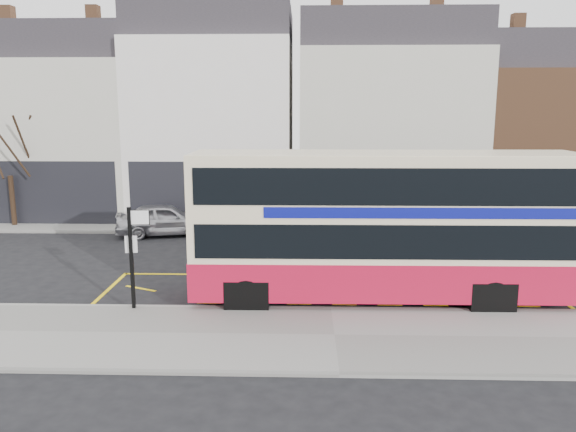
{
  "coord_description": "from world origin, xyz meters",
  "views": [
    {
      "loc": [
        -0.77,
        -15.47,
        5.67
      ],
      "look_at": [
        -1.28,
        2.0,
        2.32
      ],
      "focal_mm": 35.0,
      "sensor_mm": 36.0,
      "label": 1
    }
  ],
  "objects_px": {
    "bus_stop_post": "(133,248)",
    "street_tree_right": "(485,162)",
    "car_white": "(513,225)",
    "street_tree_left": "(6,130)",
    "car_silver": "(165,219)",
    "car_grey": "(264,226)",
    "double_decker_bus": "(385,225)"
  },
  "relations": [
    {
      "from": "bus_stop_post",
      "to": "street_tree_right",
      "type": "relative_size",
      "value": 0.61
    },
    {
      "from": "bus_stop_post",
      "to": "car_white",
      "type": "xyz_separation_m",
      "value": [
        13.81,
        9.18,
        -1.2
      ]
    },
    {
      "from": "street_tree_left",
      "to": "car_silver",
      "type": "bearing_deg",
      "value": -10.36
    },
    {
      "from": "car_silver",
      "to": "car_grey",
      "type": "distance_m",
      "value": 4.66
    },
    {
      "from": "street_tree_left",
      "to": "street_tree_right",
      "type": "bearing_deg",
      "value": -0.04
    },
    {
      "from": "street_tree_right",
      "to": "car_grey",
      "type": "bearing_deg",
      "value": -167.12
    },
    {
      "from": "car_grey",
      "to": "car_white",
      "type": "relative_size",
      "value": 0.81
    },
    {
      "from": "street_tree_left",
      "to": "street_tree_right",
      "type": "xyz_separation_m",
      "value": [
        22.33,
        -0.01,
        -1.47
      ]
    },
    {
      "from": "bus_stop_post",
      "to": "car_grey",
      "type": "distance_m",
      "value": 9.49
    },
    {
      "from": "double_decker_bus",
      "to": "car_grey",
      "type": "height_order",
      "value": "double_decker_bus"
    },
    {
      "from": "bus_stop_post",
      "to": "car_grey",
      "type": "relative_size",
      "value": 0.75
    },
    {
      "from": "bus_stop_post",
      "to": "street_tree_left",
      "type": "relative_size",
      "value": 0.42
    },
    {
      "from": "street_tree_left",
      "to": "double_decker_bus",
      "type": "bearing_deg",
      "value": -31.58
    },
    {
      "from": "double_decker_bus",
      "to": "street_tree_left",
      "type": "distance_m",
      "value": 19.35
    },
    {
      "from": "car_white",
      "to": "street_tree_right",
      "type": "bearing_deg",
      "value": 18.86
    },
    {
      "from": "street_tree_right",
      "to": "street_tree_left",
      "type": "bearing_deg",
      "value": 179.96
    },
    {
      "from": "car_white",
      "to": "car_silver",
      "type": "bearing_deg",
      "value": 86.0
    },
    {
      "from": "double_decker_bus",
      "to": "bus_stop_post",
      "type": "xyz_separation_m",
      "value": [
        -7.08,
        -1.18,
        -0.45
      ]
    },
    {
      "from": "car_grey",
      "to": "street_tree_left",
      "type": "bearing_deg",
      "value": 73.87
    },
    {
      "from": "double_decker_bus",
      "to": "car_silver",
      "type": "distance_m",
      "value": 12.35
    },
    {
      "from": "double_decker_bus",
      "to": "street_tree_right",
      "type": "bearing_deg",
      "value": 58.87
    },
    {
      "from": "car_grey",
      "to": "street_tree_right",
      "type": "distance_m",
      "value": 10.64
    },
    {
      "from": "car_white",
      "to": "car_grey",
      "type": "bearing_deg",
      "value": 89.78
    },
    {
      "from": "double_decker_bus",
      "to": "car_grey",
      "type": "xyz_separation_m",
      "value": [
        -4.09,
        7.75,
        -1.7
      ]
    },
    {
      "from": "car_silver",
      "to": "car_white",
      "type": "height_order",
      "value": "car_silver"
    },
    {
      "from": "car_silver",
      "to": "street_tree_left",
      "type": "xyz_separation_m",
      "value": [
        -7.7,
        1.41,
        3.96
      ]
    },
    {
      "from": "street_tree_left",
      "to": "car_grey",
      "type": "bearing_deg",
      "value": -10.69
    },
    {
      "from": "bus_stop_post",
      "to": "street_tree_right",
      "type": "height_order",
      "value": "street_tree_right"
    },
    {
      "from": "double_decker_bus",
      "to": "car_white",
      "type": "xyz_separation_m",
      "value": [
        6.73,
        8.0,
        -1.64
      ]
    },
    {
      "from": "double_decker_bus",
      "to": "street_tree_right",
      "type": "height_order",
      "value": "street_tree_right"
    },
    {
      "from": "car_white",
      "to": "street_tree_left",
      "type": "bearing_deg",
      "value": 83.32
    },
    {
      "from": "double_decker_bus",
      "to": "bus_stop_post",
      "type": "bearing_deg",
      "value": -170.95
    }
  ]
}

